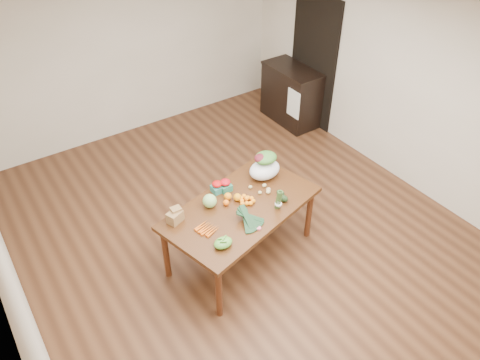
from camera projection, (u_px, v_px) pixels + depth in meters
floor at (240, 230)px, 5.86m from camera, size 6.00×6.00×0.00m
ceiling at (240, 14)px, 4.20m from camera, size 5.00×6.00×0.02m
room_walls at (240, 140)px, 5.03m from camera, size 5.02×6.02×2.70m
dining_table at (241, 231)px, 5.32m from camera, size 1.90×1.35×0.75m
doorway_dark at (313, 62)px, 7.36m from camera, size 0.02×1.00×2.10m
cabinet at (291, 95)px, 7.71m from camera, size 0.52×1.02×0.94m
dish_towel at (293, 104)px, 7.31m from camera, size 0.02×0.28×0.45m
paper_bag at (175, 216)px, 4.85m from camera, size 0.25×0.22×0.15m
cabbage at (210, 201)px, 5.04m from camera, size 0.15×0.15×0.15m
strawberry_basket_a at (217, 188)px, 5.25m from camera, size 0.15×0.15×0.11m
strawberry_basket_b at (225, 186)px, 5.27m from camera, size 0.15×0.15×0.11m
orange_a at (226, 203)px, 5.08m from camera, size 0.07×0.07×0.07m
orange_b at (228, 196)px, 5.15m from camera, size 0.09×0.09×0.09m
orange_c at (237, 197)px, 5.14m from camera, size 0.09×0.09×0.09m
mandarin_cluster at (247, 199)px, 5.11m from camera, size 0.22×0.22×0.08m
carrots at (207, 228)px, 4.79m from camera, size 0.27×0.26×0.03m
snap_pea_bag at (223, 243)px, 4.59m from camera, size 0.20×0.15×0.09m
kale_bunch at (251, 219)px, 4.81m from camera, size 0.41×0.47×0.16m
asparagus_bundle at (279, 200)px, 4.98m from camera, size 0.11×0.13×0.26m
potato_a at (260, 193)px, 5.24m from camera, size 0.05×0.04×0.04m
potato_b at (268, 192)px, 5.25m from camera, size 0.06×0.05×0.05m
potato_c at (264, 185)px, 5.34m from camera, size 0.05×0.05×0.04m
potato_d at (250, 187)px, 5.32m from camera, size 0.05×0.04×0.04m
potato_e at (268, 190)px, 5.28m from camera, size 0.06×0.05×0.05m
avocado_a at (283, 198)px, 5.13m from camera, size 0.11×0.13×0.08m
avocado_b at (280, 193)px, 5.22m from camera, size 0.09×0.11×0.07m
salad_bag at (265, 167)px, 5.41m from camera, size 0.44×0.37×0.30m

